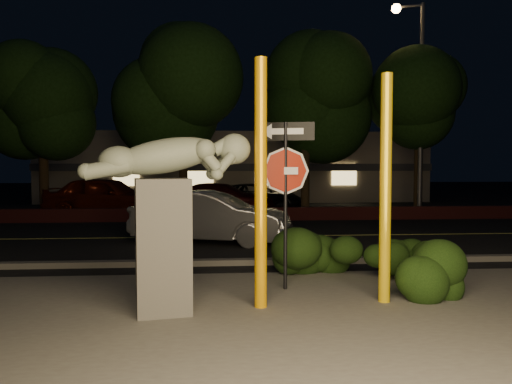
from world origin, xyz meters
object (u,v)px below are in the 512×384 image
at_px(yellow_pole_right, 385,189).
at_px(silver_sedan, 211,217).
at_px(parked_car_darkred, 223,199).
at_px(streetlight, 416,89).
at_px(parked_car_red, 106,197).
at_px(parked_car_dark, 256,198).
at_px(yellow_pole_left, 261,184).
at_px(sculpture, 166,202).
at_px(signpost, 286,171).

bearing_deg(yellow_pole_right, silver_sedan, 113.54).
xyz_separation_m(silver_sedan, parked_car_darkred, (0.44, 8.18, -0.03)).
bearing_deg(parked_car_darkred, streetlight, -91.18).
xyz_separation_m(parked_car_red, parked_car_dark, (6.19, 2.15, -0.20)).
xyz_separation_m(yellow_pole_left, parked_car_dark, (1.16, 15.40, -1.18)).
distance_m(streetlight, parked_car_dark, 8.32).
bearing_deg(yellow_pole_left, silver_sedan, 97.10).
bearing_deg(silver_sedan, sculpture, -167.52).
relative_size(signpost, silver_sedan, 0.66).
distance_m(streetlight, parked_car_darkred, 9.36).
height_order(parked_car_red, parked_car_darkred, parked_car_red).
bearing_deg(parked_car_dark, silver_sedan, -176.19).
bearing_deg(yellow_pole_right, signpost, 147.31).
xyz_separation_m(yellow_pole_left, streetlight, (7.71, 13.20, 3.45)).
bearing_deg(streetlight, parked_car_dark, -177.29).
xyz_separation_m(yellow_pole_right, signpost, (-1.39, 0.89, 0.26)).
bearing_deg(streetlight, silver_sedan, -119.51).
bearing_deg(parked_car_dark, signpost, -166.82).
bearing_deg(yellow_pole_right, sculpture, -175.85).
relative_size(yellow_pole_left, signpost, 1.30).
distance_m(yellow_pole_left, parked_car_red, 14.21).
relative_size(signpost, parked_car_dark, 0.61).
height_order(sculpture, silver_sedan, sculpture).
bearing_deg(silver_sedan, parked_car_dark, 5.59).
height_order(yellow_pole_right, parked_car_red, yellow_pole_right).
xyz_separation_m(sculpture, parked_car_darkred, (1.00, 14.55, -0.90)).
distance_m(sculpture, parked_car_dark, 15.73).
bearing_deg(silver_sedan, yellow_pole_left, -155.32).
bearing_deg(signpost, parked_car_red, 128.65).
height_order(silver_sedan, parked_car_dark, silver_sedan).
distance_m(yellow_pole_right, signpost, 1.67).
relative_size(yellow_pole_right, silver_sedan, 0.81).
bearing_deg(parked_car_red, sculpture, -152.19).
xyz_separation_m(yellow_pole_left, yellow_pole_right, (1.89, 0.13, -0.08)).
height_order(sculpture, parked_car_darkred, sculpture).
bearing_deg(parked_car_dark, streetlight, -92.72).
height_order(yellow_pole_right, silver_sedan, yellow_pole_right).
distance_m(sculpture, streetlight, 16.52).
xyz_separation_m(yellow_pole_right, parked_car_darkred, (-2.24, 14.31, -1.06)).
relative_size(sculpture, silver_sedan, 0.60).
bearing_deg(yellow_pole_right, parked_car_dark, 92.75).
xyz_separation_m(sculpture, parked_car_dark, (2.51, 15.50, -0.94)).
distance_m(sculpture, parked_car_red, 13.87).
bearing_deg(yellow_pole_right, parked_car_red, 117.81).
distance_m(yellow_pole_left, sculpture, 1.37).
distance_m(yellow_pole_right, streetlight, 14.74).
distance_m(signpost, sculpture, 2.21).
bearing_deg(signpost, silver_sedan, 118.07).
xyz_separation_m(yellow_pole_right, silver_sedan, (-2.67, 6.13, -1.03)).
height_order(yellow_pole_left, parked_car_dark, yellow_pole_left).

